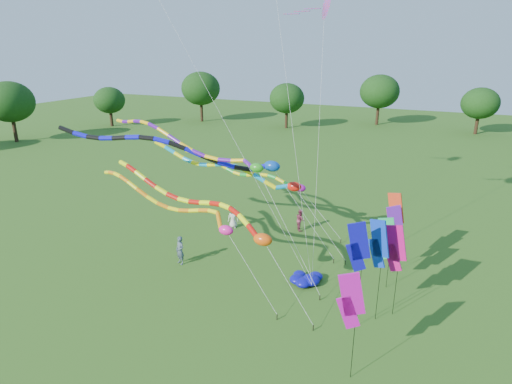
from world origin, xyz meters
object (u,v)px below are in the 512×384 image
at_px(blue_nylon_heap, 303,280).
at_px(person_b, 180,250).
at_px(tube_kite_orange, 177,206).
at_px(person_c, 300,220).
at_px(person_a, 233,217).
at_px(tube_kite_red, 206,208).

bearing_deg(blue_nylon_heap, person_b, -173.17).
bearing_deg(tube_kite_orange, person_b, 137.88).
distance_m(tube_kite_orange, person_c, 10.88).
distance_m(person_b, person_c, 9.42).
bearing_deg(tube_kite_orange, person_c, 79.06).
height_order(person_a, person_c, person_c).
bearing_deg(tube_kite_red, blue_nylon_heap, 36.09).
bearing_deg(person_a, tube_kite_red, -95.24).
height_order(blue_nylon_heap, person_a, person_a).
bearing_deg(person_b, blue_nylon_heap, 28.31).
distance_m(blue_nylon_heap, person_c, 7.46).
bearing_deg(person_c, person_b, 113.76).
distance_m(tube_kite_red, tube_kite_orange, 1.62).
distance_m(tube_kite_red, blue_nylon_heap, 6.87).
relative_size(tube_kite_orange, person_b, 6.82).
bearing_deg(person_b, person_c, 78.60).
bearing_deg(tube_kite_orange, person_a, 107.09).
height_order(tube_kite_orange, person_a, tube_kite_orange).
bearing_deg(blue_nylon_heap, person_c, 110.03).
distance_m(tube_kite_orange, person_b, 4.05).
height_order(tube_kite_red, person_c, tube_kite_red).
relative_size(person_a, person_b, 0.87).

